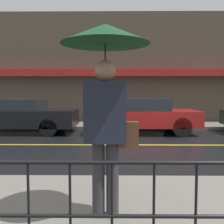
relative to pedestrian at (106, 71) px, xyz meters
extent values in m
plane|color=black|center=(1.53, 4.90, -1.83)|extent=(80.00, 80.00, 0.00)
cube|color=slate|center=(1.53, 9.37, -1.77)|extent=(28.00, 2.20, 0.13)
cube|color=gold|center=(1.53, 4.90, -1.83)|extent=(25.20, 0.12, 0.01)
cube|color=#4C4238|center=(1.53, 10.62, 1.02)|extent=(28.00, 0.30, 5.70)
cube|color=maroon|center=(1.53, 10.19, 0.77)|extent=(16.80, 0.55, 0.35)
cylinder|color=black|center=(-0.65, -0.81, -1.28)|extent=(0.02, 0.02, 0.86)
cylinder|color=black|center=(-0.28, -0.81, -1.28)|extent=(0.02, 0.02, 0.86)
cylinder|color=black|center=(0.08, -0.81, -1.28)|extent=(0.02, 0.02, 0.86)
cylinder|color=black|center=(0.44, -0.81, -1.28)|extent=(0.02, 0.02, 0.86)
cylinder|color=black|center=(0.81, -0.81, -1.28)|extent=(0.02, 0.02, 0.86)
cylinder|color=#333338|center=(-0.09, 0.00, -1.26)|extent=(0.15, 0.15, 0.89)
cylinder|color=#333338|center=(0.08, 0.00, -1.26)|extent=(0.15, 0.15, 0.89)
cube|color=#232838|center=(-0.01, 0.00, -0.47)|extent=(0.48, 0.29, 0.70)
sphere|color=tan|center=(-0.01, 0.00, 0.00)|extent=(0.24, 0.24, 0.24)
cylinder|color=#262628|center=(-0.01, 0.00, -0.08)|extent=(0.02, 0.02, 0.77)
cone|color=#144723|center=(-0.01, 0.00, 0.42)|extent=(1.02, 1.02, 0.23)
cube|color=brown|center=(0.26, 0.00, -0.73)|extent=(0.24, 0.12, 0.30)
cube|color=black|center=(-3.76, 7.26, -1.23)|extent=(4.63, 1.83, 0.66)
cube|color=#1E2328|center=(-3.95, 7.26, -0.69)|extent=(2.41, 1.68, 0.43)
cylinder|color=black|center=(-2.33, 8.07, -1.51)|extent=(0.65, 0.22, 0.65)
cylinder|color=black|center=(-2.33, 6.46, -1.51)|extent=(0.65, 0.22, 0.65)
cube|color=maroon|center=(1.27, 7.26, -1.23)|extent=(4.09, 1.95, 0.61)
cube|color=#1E2328|center=(1.10, 7.26, -0.68)|extent=(2.12, 1.79, 0.48)
cylinder|color=black|center=(2.53, 8.13, -1.48)|extent=(0.71, 0.22, 0.71)
cylinder|color=black|center=(2.53, 6.40, -1.48)|extent=(0.71, 0.22, 0.71)
cylinder|color=black|center=(0.00, 8.13, -1.48)|extent=(0.71, 0.22, 0.71)
cylinder|color=black|center=(0.00, 6.40, -1.48)|extent=(0.71, 0.22, 0.71)
camera|label=1|loc=(0.11, -3.02, -0.25)|focal=42.00mm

